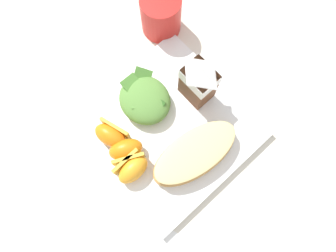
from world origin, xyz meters
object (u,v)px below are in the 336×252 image
at_px(white_plate, 168,128).
at_px(drinking_red_cup, 161,14).
at_px(orange_wedge_middle, 126,150).
at_px(milk_carton, 199,81).
at_px(cheesy_pizza_bread, 193,155).
at_px(green_salad_pile, 145,99).
at_px(orange_wedge_front, 111,135).
at_px(orange_wedge_rear, 132,169).

distance_m(white_plate, drinking_red_cup, 0.22).
bearing_deg(orange_wedge_middle, milk_carton, 89.92).
relative_size(cheesy_pizza_bread, green_salad_pile, 1.74).
relative_size(white_plate, orange_wedge_front, 4.12).
relative_size(green_salad_pile, orange_wedge_middle, 1.48).
distance_m(white_plate, milk_carton, 0.11).
bearing_deg(milk_carton, cheesy_pizza_bread, -46.62).
xyz_separation_m(cheesy_pizza_bread, orange_wedge_front, (-0.12, -0.08, 0.00)).
xyz_separation_m(cheesy_pizza_bread, drinking_red_cup, (-0.24, 0.14, 0.01)).
bearing_deg(orange_wedge_front, green_salad_pile, 95.66).
bearing_deg(green_salad_pile, orange_wedge_front, -84.34).
bearing_deg(white_plate, orange_wedge_middle, -99.78).
height_order(orange_wedge_front, drinking_red_cup, drinking_red_cup).
relative_size(cheesy_pizza_bread, orange_wedge_rear, 2.93).
bearing_deg(orange_wedge_front, milk_carton, 76.94).
bearing_deg(milk_carton, orange_wedge_middle, -90.08).
height_order(white_plate, orange_wedge_middle, orange_wedge_middle).
bearing_deg(green_salad_pile, white_plate, -0.65).
bearing_deg(orange_wedge_rear, white_plate, 99.62).
relative_size(cheesy_pizza_bread, drinking_red_cup, 2.03).
bearing_deg(cheesy_pizza_bread, green_salad_pile, 177.94).
height_order(orange_wedge_rear, drinking_red_cup, drinking_red_cup).
distance_m(milk_carton, orange_wedge_rear, 0.19).
distance_m(green_salad_pile, orange_wedge_middle, 0.10).
bearing_deg(orange_wedge_front, white_plate, 58.05).
relative_size(cheesy_pizza_bread, orange_wedge_front, 2.64).
bearing_deg(cheesy_pizza_bread, orange_wedge_middle, -135.86).
bearing_deg(drinking_red_cup, milk_carton, -18.34).
relative_size(white_plate, milk_carton, 2.55).
bearing_deg(orange_wedge_middle, white_plate, 80.22).
xyz_separation_m(green_salad_pile, drinking_red_cup, (-0.11, 0.14, 0.01)).
xyz_separation_m(white_plate, orange_wedge_rear, (0.02, -0.10, 0.03)).
relative_size(milk_carton, orange_wedge_middle, 1.58).
relative_size(white_plate, drinking_red_cup, 3.16).
bearing_deg(milk_carton, drinking_red_cup, 161.66).
xyz_separation_m(orange_wedge_front, orange_wedge_middle, (0.04, 0.00, 0.00)).
bearing_deg(drinking_red_cup, green_salad_pile, -51.62).
distance_m(orange_wedge_front, orange_wedge_middle, 0.04).
relative_size(white_plate, orange_wedge_middle, 4.01).
distance_m(cheesy_pizza_bread, green_salad_pile, 0.13).
distance_m(orange_wedge_front, orange_wedge_rear, 0.07).
xyz_separation_m(cheesy_pizza_bread, milk_carton, (-0.08, 0.09, 0.04)).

